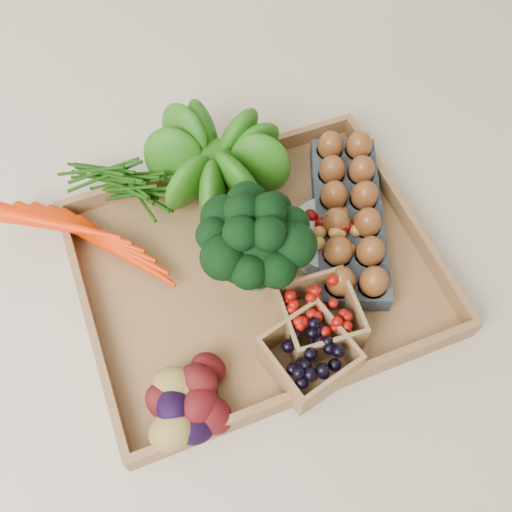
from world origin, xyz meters
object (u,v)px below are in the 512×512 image
object	(u,v)px
cherry_bowl	(330,238)
egg_carton	(348,220)
tray	(256,272)
broccoli	(255,256)

from	to	relation	value
cherry_bowl	egg_carton	distance (m)	0.05
tray	broccoli	size ratio (longest dim) A/B	3.14
tray	cherry_bowl	world-z (taller)	cherry_bowl
tray	broccoli	distance (m)	0.08
tray	cherry_bowl	distance (m)	0.13
tray	egg_carton	bearing A→B (deg)	7.60
tray	egg_carton	xyz separation A→B (m)	(0.17, 0.02, 0.03)
tray	egg_carton	distance (m)	0.18
broccoli	egg_carton	size ratio (longest dim) A/B	0.55
egg_carton	cherry_bowl	bearing A→B (deg)	-131.34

